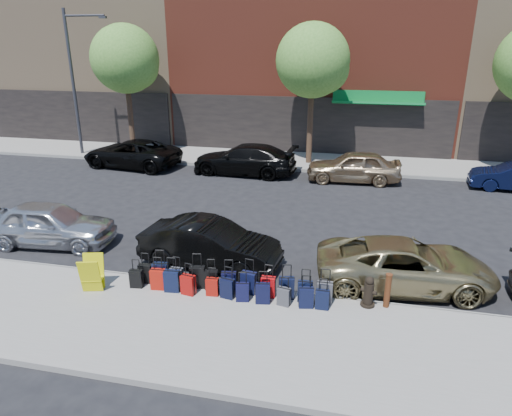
% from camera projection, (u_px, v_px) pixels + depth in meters
% --- Properties ---
extents(ground, '(120.00, 120.00, 0.00)m').
position_uv_depth(ground, '(266.00, 229.00, 16.68)').
color(ground, black).
rests_on(ground, ground).
extents(sidewalk_near, '(60.00, 4.00, 0.15)m').
position_uv_depth(sidewalk_near, '(211.00, 331.00, 10.70)').
color(sidewalk_near, gray).
rests_on(sidewalk_near, ground).
extents(sidewalk_far, '(60.00, 4.00, 0.15)m').
position_uv_depth(sidewalk_far, '(301.00, 161.00, 25.82)').
color(sidewalk_far, gray).
rests_on(sidewalk_far, ground).
extents(curb_near, '(60.00, 0.08, 0.15)m').
position_uv_depth(curb_near, '(234.00, 288.00, 12.55)').
color(curb_near, gray).
rests_on(curb_near, ground).
extents(curb_far, '(60.00, 0.08, 0.15)m').
position_uv_depth(curb_far, '(296.00, 170.00, 23.97)').
color(curb_far, gray).
rests_on(curb_far, ground).
extents(building_left, '(15.00, 12.12, 16.00)m').
position_uv_depth(building_left, '(102.00, 19.00, 33.66)').
color(building_left, '#917859').
rests_on(building_left, ground).
extents(tree_left, '(3.80, 3.80, 7.27)m').
position_uv_depth(tree_left, '(128.00, 61.00, 25.53)').
color(tree_left, black).
rests_on(tree_left, sidewalk_far).
extents(tree_center, '(3.80, 3.80, 7.27)m').
position_uv_depth(tree_center, '(315.00, 63.00, 23.39)').
color(tree_center, black).
rests_on(tree_center, sidewalk_far).
extents(streetlight, '(2.59, 0.18, 8.00)m').
position_uv_depth(streetlight, '(75.00, 75.00, 25.74)').
color(streetlight, '#333338').
rests_on(streetlight, sidewalk_far).
extents(suitcase_front_0, '(0.38, 0.23, 0.87)m').
position_uv_depth(suitcase_front_0, '(146.00, 273.00, 12.61)').
color(suitcase_front_0, black).
rests_on(suitcase_front_0, sidewalk_near).
extents(suitcase_front_1, '(0.44, 0.28, 1.01)m').
position_uv_depth(suitcase_front_1, '(161.00, 274.00, 12.51)').
color(suitcase_front_1, black).
rests_on(suitcase_front_1, sidewalk_near).
extents(suitcase_front_2, '(0.37, 0.22, 0.86)m').
position_uv_depth(suitcase_front_2, '(177.00, 277.00, 12.42)').
color(suitcase_front_2, '#3E3F44').
rests_on(suitcase_front_2, sidewalk_near).
extents(suitcase_front_3, '(0.44, 0.30, 0.98)m').
position_uv_depth(suitcase_front_3, '(197.00, 277.00, 12.35)').
color(suitcase_front_3, black).
rests_on(suitcase_front_3, sidewalk_near).
extents(suitcase_front_4, '(0.39, 0.26, 0.86)m').
position_uv_depth(suitcase_front_4, '(211.00, 280.00, 12.29)').
color(suitcase_front_4, black).
rests_on(suitcase_front_4, sidewalk_near).
extents(suitcase_front_5, '(0.42, 0.28, 0.94)m').
position_uv_depth(suitcase_front_5, '(229.00, 282.00, 12.09)').
color(suitcase_front_5, black).
rests_on(suitcase_front_5, sidewalk_near).
extents(suitcase_front_6, '(0.43, 0.27, 0.97)m').
position_uv_depth(suitcase_front_6, '(249.00, 283.00, 12.07)').
color(suitcase_front_6, black).
rests_on(suitcase_front_6, sidewalk_near).
extents(suitcase_front_7, '(0.37, 0.21, 0.89)m').
position_uv_depth(suitcase_front_7, '(268.00, 287.00, 11.91)').
color(suitcase_front_7, '#B10B0E').
rests_on(suitcase_front_7, sidewalk_near).
extents(suitcase_front_8, '(0.43, 0.29, 0.94)m').
position_uv_depth(suitcase_front_8, '(287.00, 288.00, 11.83)').
color(suitcase_front_8, black).
rests_on(suitcase_front_8, sidewalk_near).
extents(suitcase_front_9, '(0.38, 0.22, 0.90)m').
position_uv_depth(suitcase_front_9, '(305.00, 291.00, 11.69)').
color(suitcase_front_9, black).
rests_on(suitcase_front_9, sidewalk_near).
extents(suitcase_front_10, '(0.40, 0.23, 0.95)m').
position_uv_depth(suitcase_front_10, '(325.00, 293.00, 11.59)').
color(suitcase_front_10, '#3E3E44').
rests_on(suitcase_front_10, sidewalk_near).
extents(suitcase_back_0, '(0.36, 0.24, 0.81)m').
position_uv_depth(suitcase_back_0, '(136.00, 279.00, 12.37)').
color(suitcase_back_0, black).
rests_on(suitcase_back_0, sidewalk_near).
extents(suitcase_back_1, '(0.40, 0.26, 0.92)m').
position_uv_depth(suitcase_back_1, '(158.00, 279.00, 12.28)').
color(suitcase_back_1, '#A4150A').
rests_on(suitcase_back_1, sidewalk_near).
extents(suitcase_back_2, '(0.43, 0.28, 0.96)m').
position_uv_depth(suitcase_back_2, '(172.00, 281.00, 12.16)').
color(suitcase_back_2, black).
rests_on(suitcase_back_2, sidewalk_near).
extents(suitcase_back_3, '(0.40, 0.27, 0.88)m').
position_uv_depth(suitcase_back_3, '(188.00, 285.00, 12.02)').
color(suitcase_back_3, '#930C09').
rests_on(suitcase_back_3, sidewalk_near).
extents(suitcase_back_4, '(0.34, 0.21, 0.78)m').
position_uv_depth(suitcase_back_4, '(212.00, 287.00, 11.98)').
color(suitcase_back_4, '#951109').
rests_on(suitcase_back_4, sidewalk_near).
extents(suitcase_back_5, '(0.40, 0.28, 0.87)m').
position_uv_depth(suitcase_back_5, '(228.00, 288.00, 11.86)').
color(suitcase_back_5, black).
rests_on(suitcase_back_5, sidewalk_near).
extents(suitcase_back_6, '(0.36, 0.25, 0.80)m').
position_uv_depth(suitcase_back_6, '(243.00, 292.00, 11.72)').
color(suitcase_back_6, black).
rests_on(suitcase_back_6, sidewalk_near).
extents(suitcase_back_7, '(0.40, 0.27, 0.87)m').
position_uv_depth(suitcase_back_7, '(263.00, 293.00, 11.62)').
color(suitcase_back_7, black).
rests_on(suitcase_back_7, sidewalk_near).
extents(suitcase_back_8, '(0.35, 0.25, 0.77)m').
position_uv_depth(suitcase_back_8, '(284.00, 297.00, 11.53)').
color(suitcase_back_8, '#3B3B40').
rests_on(suitcase_back_8, sidewalk_near).
extents(suitcase_back_9, '(0.40, 0.27, 0.87)m').
position_uv_depth(suitcase_back_9, '(306.00, 297.00, 11.43)').
color(suitcase_back_9, black).
rests_on(suitcase_back_9, sidewalk_near).
extents(suitcase_back_10, '(0.34, 0.20, 0.81)m').
position_uv_depth(suitcase_back_10, '(322.00, 299.00, 11.37)').
color(suitcase_back_10, black).
rests_on(suitcase_back_10, sidewalk_near).
extents(fire_hydrant, '(0.42, 0.37, 0.81)m').
position_uv_depth(fire_hydrant, '(369.00, 292.00, 11.46)').
color(fire_hydrant, black).
rests_on(fire_hydrant, sidewalk_near).
extents(bollard, '(0.17, 0.17, 0.92)m').
position_uv_depth(bollard, '(388.00, 290.00, 11.38)').
color(bollard, '#38190C').
rests_on(bollard, sidewalk_near).
extents(display_rack, '(0.68, 0.72, 0.97)m').
position_uv_depth(display_rack, '(92.00, 274.00, 12.15)').
color(display_rack, '#CDCD0B').
rests_on(display_rack, sidewalk_near).
extents(car_near_0, '(4.46, 2.15, 1.47)m').
position_uv_depth(car_near_0, '(49.00, 224.00, 15.21)').
color(car_near_0, silver).
rests_on(car_near_0, ground).
extents(car_near_1, '(4.40, 1.94, 1.41)m').
position_uv_depth(car_near_1, '(210.00, 244.00, 13.76)').
color(car_near_1, black).
rests_on(car_near_1, ground).
extents(car_near_2, '(5.07, 2.81, 1.34)m').
position_uv_depth(car_near_2, '(405.00, 265.00, 12.56)').
color(car_near_2, '#9D8E60').
rests_on(car_near_2, ground).
extents(car_far_0, '(5.60, 3.14, 1.48)m').
position_uv_depth(car_far_0, '(132.00, 153.00, 24.67)').
color(car_far_0, black).
rests_on(car_far_0, ground).
extents(car_far_1, '(5.43, 2.46, 1.54)m').
position_uv_depth(car_far_1, '(244.00, 159.00, 23.32)').
color(car_far_1, black).
rests_on(car_far_1, ground).
extents(car_far_2, '(4.55, 2.02, 1.52)m').
position_uv_depth(car_far_2, '(354.00, 166.00, 22.04)').
color(car_far_2, tan).
rests_on(car_far_2, ground).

